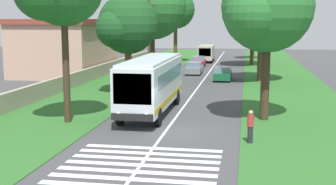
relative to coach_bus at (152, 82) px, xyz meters
name	(u,v)px	position (x,y,z in m)	size (l,w,h in m)	color
ground	(166,131)	(-4.91, -1.80, -2.15)	(160.00, 160.00, 0.00)	#424244
grass_verge_left	(106,89)	(10.09, 6.40, -2.13)	(120.00, 8.00, 0.04)	#2D6628
grass_verge_right	(290,94)	(10.09, -10.00, -2.13)	(120.00, 8.00, 0.04)	#2D6628
centre_line	(195,91)	(10.09, -1.80, -2.14)	(110.00, 0.16, 0.01)	silver
coach_bus	(152,82)	(0.00, 0.00, 0.00)	(11.16, 2.62, 3.73)	silver
zebra_crossing	(141,165)	(-11.29, -1.80, -2.14)	(5.85, 6.80, 0.01)	silver
trailing_car_0	(223,74)	(18.40, -3.84, -1.48)	(4.30, 1.78, 1.43)	#145933
trailing_car_1	(194,68)	(23.72, -0.22, -1.48)	(4.30, 1.78, 1.43)	gray
trailing_car_2	(199,62)	(32.77, 0.22, -1.48)	(4.30, 1.78, 1.43)	#B21E1E
trailing_minibus_0	(207,52)	(39.97, -0.26, -0.60)	(6.00, 2.14, 2.53)	#BFB299
roadside_tree_left_1	(151,7)	(17.05, 3.64, 5.45)	(8.64, 7.08, 11.31)	#3D2D1E
roadside_tree_left_2	(127,26)	(8.21, 3.86, 3.62)	(6.19, 5.07, 8.43)	brown
roadside_tree_left_3	(175,10)	(38.69, 4.50, 5.61)	(6.65, 5.78, 10.77)	#4C3826
roadside_tree_right_0	(265,9)	(-1.02, -7.29, 4.78)	(6.39, 5.65, 9.86)	#3D2D1E
roadside_tree_right_1	(251,20)	(35.32, -6.75, 4.14)	(8.81, 7.16, 9.99)	#3D2D1E
roadside_tree_right_2	(259,13)	(17.87, -7.40, 4.84)	(8.96, 7.52, 10.91)	#4C3826
roadside_tree_right_3	(253,23)	(46.97, -7.24, 3.80)	(5.11, 4.52, 8.28)	brown
utility_pole	(149,42)	(12.96, 2.96, 2.11)	(0.24, 1.40, 8.15)	#473828
roadside_wall	(89,75)	(15.09, 9.80, -1.43)	(70.00, 0.40, 1.35)	#9E937F
roadside_building	(66,47)	(21.09, 14.63, 1.08)	(13.77, 9.32, 6.40)	tan
pedestrian	(250,126)	(-6.88, -6.51, -1.24)	(0.34, 0.34, 1.69)	#26262D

